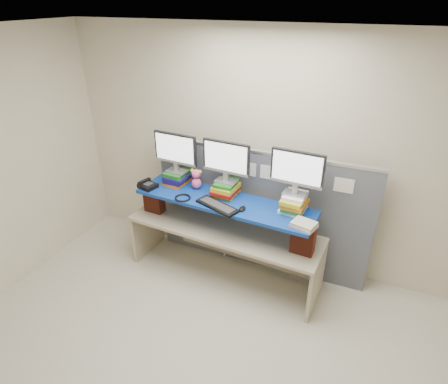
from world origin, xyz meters
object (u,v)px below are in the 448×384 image
at_px(desk, 224,237).
at_px(monitor_left, 175,151).
at_px(monitor_right, 297,171).
at_px(blue_board, 224,202).
at_px(desk_phone, 147,185).
at_px(monitor_center, 226,160).
at_px(keyboard, 217,206).

xyz_separation_m(desk, monitor_left, (-0.67, 0.16, 0.91)).
bearing_deg(monitor_left, monitor_right, -0.00).
bearing_deg(blue_board, monitor_right, 9.04).
bearing_deg(desk_phone, monitor_left, 55.04).
relative_size(desk, monitor_center, 4.24).
distance_m(monitor_left, monitor_right, 1.43).
relative_size(blue_board, keyboard, 3.91).
height_order(monitor_left, monitor_right, monitor_right).
distance_m(desk, blue_board, 0.48).
relative_size(monitor_right, keyboard, 1.04).
bearing_deg(desk, blue_board, 3.92).
distance_m(blue_board, desk_phone, 0.94).
bearing_deg(keyboard, blue_board, 108.12).
distance_m(desk, monitor_left, 1.14).
xyz_separation_m(blue_board, keyboard, (-0.01, -0.17, 0.03)).
distance_m(monitor_right, desk_phone, 1.75).
bearing_deg(monitor_center, monitor_left, 180.00).
bearing_deg(monitor_right, monitor_left, 180.00).
xyz_separation_m(desk, blue_board, (0.00, 0.00, 0.48)).
xyz_separation_m(blue_board, monitor_right, (0.75, 0.07, 0.48)).
distance_m(desk, monitor_right, 1.22).
relative_size(blue_board, monitor_left, 3.74).
relative_size(desk, keyboard, 4.43).
height_order(desk, blue_board, blue_board).
bearing_deg(monitor_left, monitor_center, -0.00).
height_order(monitor_center, keyboard, monitor_center).
bearing_deg(monitor_center, monitor_right, 0.00).
height_order(desk, monitor_right, monitor_right).
bearing_deg(keyboard, desk, 108.12).
bearing_deg(monitor_left, blue_board, -9.87).
xyz_separation_m(monitor_center, keyboard, (0.02, -0.29, -0.41)).
relative_size(monitor_right, desk_phone, 2.39).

